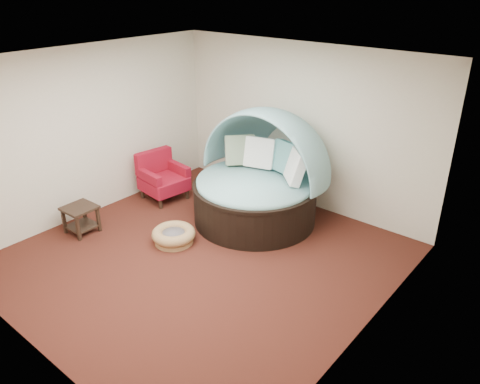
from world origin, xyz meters
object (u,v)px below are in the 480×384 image
Objects in this scene: side_table at (81,216)px; canopy_daybed at (260,170)px; red_armchair at (162,177)px; pet_basket at (174,235)px.

canopy_daybed is at bearing 49.67° from side_table.
canopy_daybed is at bearing 22.80° from red_armchair.
canopy_daybed is 1.74m from pet_basket.
side_table is at bearing -152.24° from pet_basket.
red_armchair reaches higher than pet_basket.
canopy_daybed is 4.66× the size of side_table.
side_table is (-1.36, -0.72, 0.17)m from pet_basket.
red_armchair is 1.80× the size of side_table.
red_armchair is (-1.85, -0.51, -0.47)m from canopy_daybed.
red_armchair is at bearing 89.13° from side_table.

